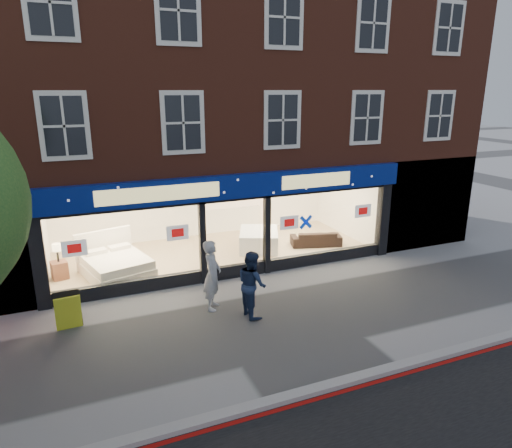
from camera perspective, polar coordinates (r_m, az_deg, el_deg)
ground at (r=11.93m, az=2.67°, el=-11.94°), size 120.00×120.00×0.00m
kerb_line at (r=9.65m, az=11.01°, el=-19.83°), size 60.00×0.10×0.01m
kerb_stone at (r=9.75m, az=10.35°, el=-18.97°), size 60.00×0.25×0.12m
showroom_floor at (r=16.39m, az=-5.16°, el=-3.65°), size 11.00×4.50×0.10m
building at (r=17.04m, az=-7.64°, el=19.70°), size 19.00×8.26×10.30m
display_bed at (r=14.88m, az=-17.16°, el=-4.87°), size 2.29×2.56×1.23m
bedside_table at (r=15.23m, az=-23.34°, el=-5.30°), size 0.53×0.53×0.55m
mattress_stack at (r=16.56m, az=0.35°, el=-1.95°), size 1.91×2.10×0.67m
sofa at (r=17.07m, az=7.49°, el=-1.76°), size 1.97×1.22×0.54m
a_board at (r=12.23m, az=-22.42°, el=-10.03°), size 0.64×0.44×0.94m
pedestrian_grey at (r=12.19m, az=-5.48°, el=-6.36°), size 0.73×0.83×1.92m
pedestrian_blue at (r=11.81m, az=-0.51°, el=-7.48°), size 0.73×0.90×1.75m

